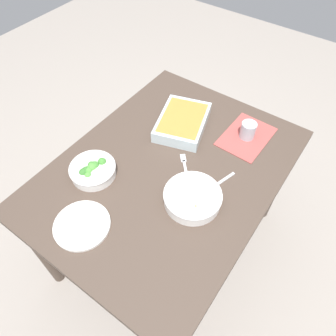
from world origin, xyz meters
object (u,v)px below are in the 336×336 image
(drink_cup, at_px, (248,131))
(fork_on_table, at_px, (185,167))
(stew_bowl, at_px, (193,197))
(side_plate, at_px, (82,225))
(baking_dish, at_px, (183,122))
(broccoli_bowl, at_px, (93,170))
(spoon_by_stew, at_px, (215,186))

(drink_cup, bearing_deg, fork_on_table, 157.61)
(stew_bowl, bearing_deg, side_plate, 139.95)
(side_plate, distance_m, fork_on_table, 0.50)
(baking_dish, bearing_deg, stew_bowl, -141.01)
(baking_dish, bearing_deg, broccoli_bowl, 162.75)
(drink_cup, height_order, spoon_by_stew, drink_cup)
(drink_cup, distance_m, side_plate, 0.86)
(fork_on_table, bearing_deg, stew_bowl, -137.29)
(drink_cup, height_order, side_plate, drink_cup)
(baking_dish, bearing_deg, side_plate, 179.45)
(spoon_by_stew, bearing_deg, stew_bowl, 163.02)
(baking_dish, xyz_separation_m, spoon_by_stew, (-0.22, -0.32, -0.03))
(spoon_by_stew, relative_size, fork_on_table, 1.22)
(drink_cup, bearing_deg, spoon_by_stew, -175.86)
(baking_dish, xyz_separation_m, fork_on_table, (-0.21, -0.16, -0.03))
(baking_dish, height_order, spoon_by_stew, baking_dish)
(baking_dish, bearing_deg, spoon_by_stew, -125.27)
(baking_dish, relative_size, drink_cup, 4.14)
(stew_bowl, relative_size, baking_dish, 0.67)
(side_plate, bearing_deg, baking_dish, -0.55)
(broccoli_bowl, xyz_separation_m, fork_on_table, (0.26, -0.30, -0.03))
(broccoli_bowl, xyz_separation_m, drink_cup, (0.59, -0.44, 0.01))
(side_plate, relative_size, spoon_by_stew, 1.27)
(side_plate, bearing_deg, broccoli_bowl, 33.62)
(fork_on_table, bearing_deg, spoon_by_stew, -94.58)
(broccoli_bowl, height_order, side_plate, broccoli_bowl)
(stew_bowl, distance_m, side_plate, 0.45)
(broccoli_bowl, bearing_deg, baking_dish, -17.25)
(stew_bowl, height_order, spoon_by_stew, stew_bowl)
(broccoli_bowl, height_order, spoon_by_stew, broccoli_bowl)
(baking_dish, height_order, drink_cup, drink_cup)
(baking_dish, bearing_deg, drink_cup, -67.71)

